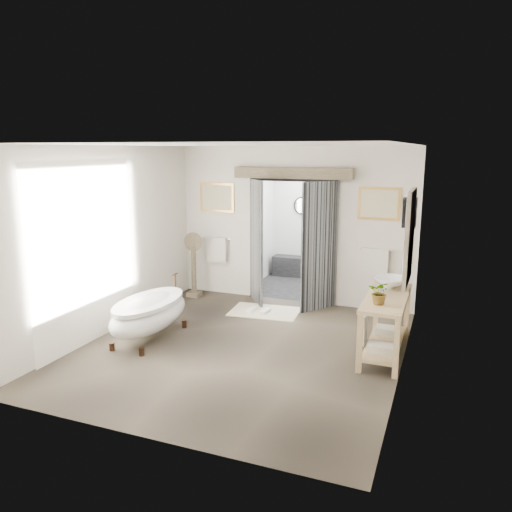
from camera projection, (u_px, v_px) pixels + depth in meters
name	position (u px, v px, depth m)	size (l,w,h in m)	color
ground_plane	(241.00, 347.00, 7.29)	(5.00, 5.00, 0.00)	brown
room_shell	(235.00, 223.00, 6.82)	(4.52, 5.02, 2.91)	silver
shower_room	(313.00, 241.00, 10.74)	(2.22, 2.01, 2.51)	black
back_wall_dressing	(290.00, 221.00, 9.07)	(3.82, 0.74, 2.52)	black
clawfoot_tub	(149.00, 313.00, 7.56)	(0.77, 1.71, 0.84)	#382215
vanity	(384.00, 320.00, 6.96)	(0.57, 1.60, 0.85)	tan
pedestal_mirror	(194.00, 269.00, 9.73)	(0.38, 0.24, 1.28)	#73654B
rug	(265.00, 312.00, 8.88)	(1.20, 0.80, 0.01)	beige
slippers	(258.00, 310.00, 8.85)	(0.38, 0.28, 0.05)	white
basin	(390.00, 283.00, 7.26)	(0.49, 0.49, 0.17)	white
plant	(380.00, 292.00, 6.50)	(0.29, 0.25, 0.32)	gray
soap_bottle_a	(383.00, 289.00, 6.87)	(0.10, 0.10, 0.21)	gray
soap_bottle_b	(387.00, 279.00, 7.47)	(0.13, 0.13, 0.16)	gray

